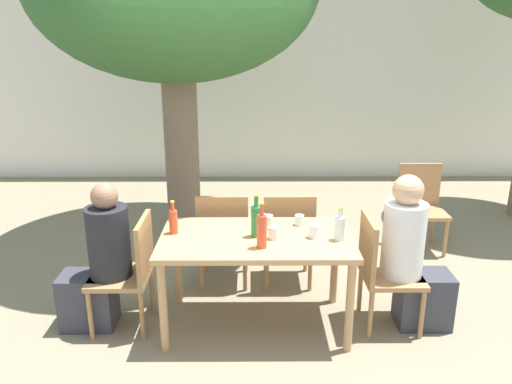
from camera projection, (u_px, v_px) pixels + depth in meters
ground_plane at (256, 324)px, 3.91m from camera, size 30.00×30.00×0.00m
cafe_building_wall at (255, 86)px, 7.48m from camera, size 10.00×0.08×2.80m
dining_table_front at (256, 247)px, 3.71m from camera, size 1.42×0.80×0.74m
patio_chair_0 at (131, 267)px, 3.75m from camera, size 0.44×0.44×0.88m
patio_chair_1 at (381, 267)px, 3.76m from camera, size 0.44×0.44×0.88m
patio_chair_2 at (223, 235)px, 4.35m from camera, size 0.44×0.44×0.88m
patio_chair_3 at (288, 234)px, 4.36m from camera, size 0.44×0.44×0.88m
patio_chair_4 at (421, 202)px, 5.19m from camera, size 0.44×0.44×0.88m
person_seated_0 at (99, 265)px, 3.74m from camera, size 0.56×0.31×1.16m
person_seated_1 at (412, 261)px, 3.75m from camera, size 0.56×0.31×1.21m
soda_bottle_0 at (262, 230)px, 3.46m from camera, size 0.07×0.07×0.33m
water_bottle_1 at (340, 228)px, 3.59m from camera, size 0.08×0.08×0.25m
green_bottle_2 at (257, 220)px, 3.65m from camera, size 0.08×0.08×0.32m
soda_bottle_3 at (173, 221)px, 3.71m from camera, size 0.06×0.06×0.25m
drinking_glass_0 at (268, 222)px, 3.82m from camera, size 0.08×0.08×0.11m
drinking_glass_1 at (260, 219)px, 3.91m from camera, size 0.08×0.08×0.08m
drinking_glass_2 at (314, 231)px, 3.65m from camera, size 0.08×0.08×0.10m
drinking_glass_3 at (273, 233)px, 3.63m from camera, size 0.07×0.07×0.09m
drinking_glass_4 at (299, 220)px, 3.89m from camera, size 0.07×0.07×0.08m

